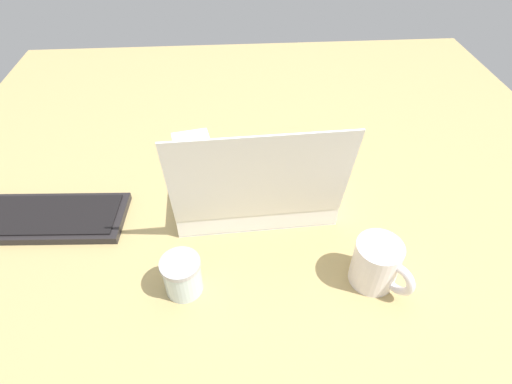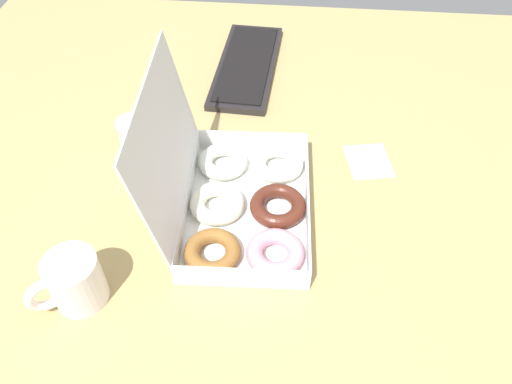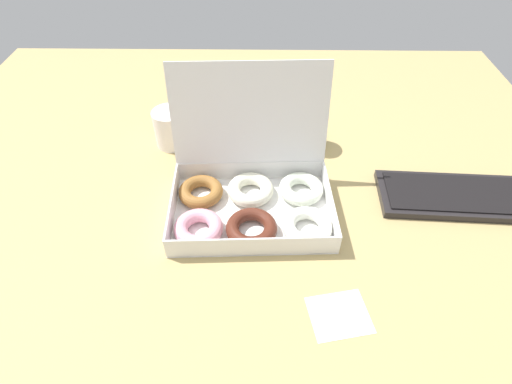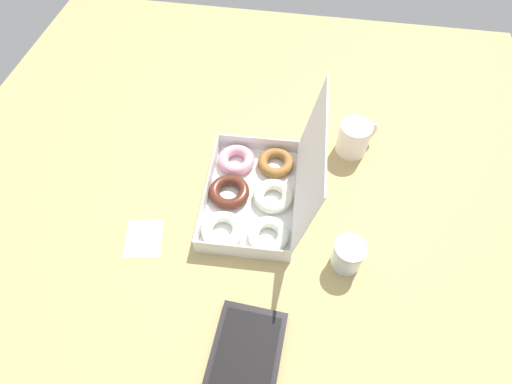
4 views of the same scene
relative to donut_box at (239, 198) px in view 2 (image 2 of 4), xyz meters
The scene contains 6 objects.
ground_plane 7.43cm from the donut_box, 123.47° to the right, with size 180.00×180.00×2.00cm, color tan.
donut_box is the anchor object (origin of this frame).
keyboard 50.42cm from the donut_box, ahead, with size 40.04×16.90×2.20cm.
coffee_mug 34.02cm from the donut_box, 131.63° to the left, with size 10.54×11.81×10.24cm.
glass_jar 29.16cm from the donut_box, 58.06° to the left, with size 7.72×7.72×8.35cm.
paper_napkin 31.88cm from the donut_box, 57.95° to the right, with size 10.85×9.23×0.15cm, color white.
Camera 2 is at (-61.80, -4.46, 76.84)cm, focal length 35.00 mm.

